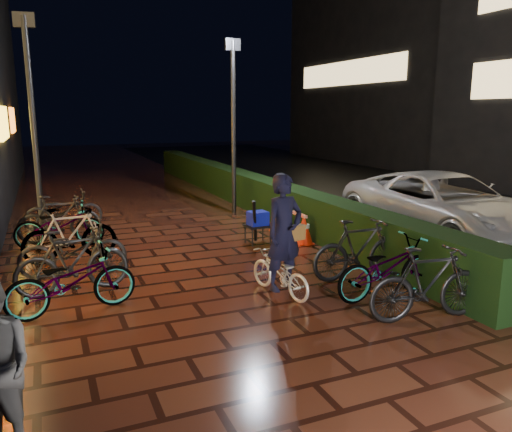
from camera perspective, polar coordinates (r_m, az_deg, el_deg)
name	(u,v)px	position (r m, az deg, el deg)	size (l,w,h in m)	color
ground	(240,311)	(7.57, -1.83, -10.75)	(80.00, 80.00, 0.00)	#381911
asphalt_road	(453,207)	(16.55, 21.59, 0.92)	(11.00, 60.00, 0.01)	black
hedge	(245,189)	(15.82, -1.21, 3.12)	(0.70, 20.00, 1.00)	black
van	(444,206)	(12.41, 20.73, 1.12)	(2.50, 5.41, 1.50)	silver
lamp_post_hedge	(233,120)	(14.23, -2.61, 10.90)	(0.47, 0.15, 4.85)	black
lamp_post_sf	(32,112)	(13.83, -24.21, 10.74)	(0.50, 0.16, 5.24)	black
cyclist	(282,251)	(7.94, 3.00, -4.04)	(0.81, 1.46, 1.98)	white
traffic_barrier	(291,224)	(11.71, 3.99, -0.88)	(0.45, 1.65, 0.66)	#FF2B0D
cart_assembly	(258,220)	(11.07, 0.17, -0.48)	(0.59, 0.61, 1.05)	black
parked_bikes_storefront	(66,236)	(10.48, -20.87, -2.17)	(2.06, 6.51, 1.08)	black
parked_bikes_hedge	(389,266)	(8.19, 14.91, -5.51)	(1.98, 2.58, 1.08)	black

